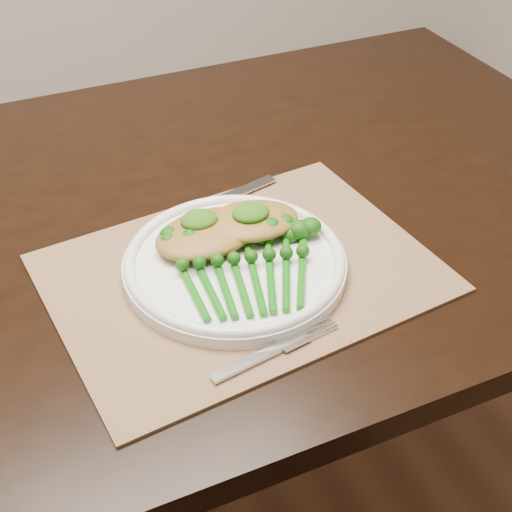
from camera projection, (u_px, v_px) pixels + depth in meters
name	position (u px, v px, depth m)	size (l,w,h in m)	color
dining_table	(158.00, 391.00, 1.25)	(1.62, 0.94, 0.75)	black
placemat	(242.00, 273.00, 0.92)	(0.48, 0.35, 0.00)	olive
dinner_plate	(235.00, 262.00, 0.91)	(0.29, 0.29, 0.03)	white
knife	(205.00, 206.00, 1.03)	(0.21, 0.07, 0.01)	silver
fork	(284.00, 345.00, 0.81)	(0.17, 0.05, 0.01)	silver
chicken_fillet_left	(208.00, 233.00, 0.93)	(0.14, 0.10, 0.03)	olive
chicken_fillet_right	(251.00, 221.00, 0.95)	(0.13, 0.09, 0.03)	olive
pesto_dollop_left	(199.00, 220.00, 0.93)	(0.05, 0.04, 0.02)	#1C4D0B
pesto_dollop_right	(251.00, 213.00, 0.94)	(0.05, 0.04, 0.02)	#1C4D0B
broccolini_bundle	(246.00, 275.00, 0.88)	(0.20, 0.22, 0.04)	#12670D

